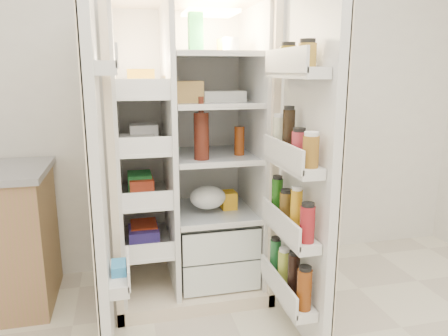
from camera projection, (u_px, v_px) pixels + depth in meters
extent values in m
cube|color=silver|center=(204.00, 77.00, 2.90)|extent=(4.00, 0.02, 2.70)
cube|color=beige|center=(180.00, 144.00, 2.89)|extent=(0.92, 0.04, 1.80)
cube|color=beige|center=(113.00, 156.00, 2.48)|extent=(0.04, 0.70, 1.80)
cube|color=beige|center=(256.00, 150.00, 2.68)|extent=(0.04, 0.70, 1.80)
cube|color=beige|center=(185.00, 0.00, 2.38)|extent=(0.92, 0.70, 0.04)
cube|color=beige|center=(190.00, 282.00, 2.77)|extent=(0.92, 0.70, 0.08)
cube|color=silver|center=(181.00, 142.00, 2.86)|extent=(0.84, 0.02, 1.68)
cube|color=silver|center=(118.00, 153.00, 2.48)|extent=(0.02, 0.62, 1.68)
cube|color=silver|center=(252.00, 147.00, 2.67)|extent=(0.02, 0.62, 1.68)
cube|color=silver|center=(169.00, 151.00, 2.55)|extent=(0.03, 0.62, 1.68)
cube|color=silver|center=(214.00, 261.00, 2.75)|extent=(0.47, 0.52, 0.19)
cube|color=silver|center=(214.00, 232.00, 2.71)|extent=(0.47, 0.52, 0.19)
cube|color=#FFD18C|center=(210.00, 13.00, 2.48)|extent=(0.30, 0.30, 0.02)
cube|color=white|center=(147.00, 242.00, 2.64)|extent=(0.28, 0.58, 0.02)
cube|color=white|center=(145.00, 195.00, 2.57)|extent=(0.28, 0.58, 0.02)
cube|color=white|center=(143.00, 147.00, 2.51)|extent=(0.28, 0.58, 0.02)
cube|color=white|center=(141.00, 96.00, 2.44)|extent=(0.28, 0.58, 0.02)
cube|color=silver|center=(213.00, 211.00, 2.70)|extent=(0.49, 0.58, 0.01)
cube|color=silver|center=(212.00, 155.00, 2.62)|extent=(0.49, 0.58, 0.01)
cube|color=silver|center=(212.00, 103.00, 2.55)|extent=(0.49, 0.58, 0.02)
cube|color=silver|center=(212.00, 55.00, 2.48)|extent=(0.49, 0.58, 0.02)
cube|color=#BE381A|center=(147.00, 233.00, 2.63)|extent=(0.16, 0.20, 0.10)
cube|color=green|center=(145.00, 184.00, 2.56)|extent=(0.14, 0.18, 0.12)
cube|color=silver|center=(143.00, 139.00, 2.50)|extent=(0.20, 0.22, 0.07)
cube|color=gold|center=(140.00, 81.00, 2.42)|extent=(0.15, 0.16, 0.14)
cube|color=#413091|center=(147.00, 233.00, 2.63)|extent=(0.18, 0.20, 0.09)
cube|color=#CA3F23|center=(145.00, 186.00, 2.56)|extent=(0.14, 0.18, 0.10)
cube|color=white|center=(143.00, 135.00, 2.49)|extent=(0.16, 0.16, 0.12)
sphere|color=orange|center=(197.00, 277.00, 2.66)|extent=(0.07, 0.07, 0.07)
sphere|color=orange|center=(210.00, 272.00, 2.72)|extent=(0.07, 0.07, 0.07)
sphere|color=orange|center=(226.00, 273.00, 2.71)|extent=(0.07, 0.07, 0.07)
sphere|color=orange|center=(201.00, 266.00, 2.81)|extent=(0.07, 0.07, 0.07)
sphere|color=orange|center=(216.00, 266.00, 2.81)|extent=(0.07, 0.07, 0.07)
ellipsoid|color=#447025|center=(213.00, 228.00, 2.73)|extent=(0.26, 0.24, 0.11)
cylinder|color=#4E1B10|center=(201.00, 136.00, 2.43)|extent=(0.09, 0.09, 0.27)
cylinder|color=maroon|center=(239.00, 141.00, 2.57)|extent=(0.06, 0.06, 0.17)
cube|color=#25893D|center=(195.00, 32.00, 2.40)|extent=(0.08, 0.08, 0.23)
cylinder|color=white|center=(231.00, 45.00, 2.45)|extent=(0.10, 0.10, 0.09)
cylinder|color=#B07828|center=(222.00, 46.00, 2.52)|extent=(0.07, 0.07, 0.09)
cube|color=silver|center=(224.00, 96.00, 2.54)|extent=(0.26, 0.11, 0.06)
cube|color=tan|center=(185.00, 92.00, 2.48)|extent=(0.20, 0.11, 0.12)
ellipsoid|color=silver|center=(208.00, 202.00, 2.62)|extent=(0.22, 0.20, 0.14)
cube|color=#FDB01A|center=(228.00, 200.00, 2.71)|extent=(0.09, 0.11, 0.11)
cube|color=silver|center=(98.00, 180.00, 1.94)|extent=(0.05, 0.40, 1.72)
cube|color=beige|center=(92.00, 180.00, 1.94)|extent=(0.01, 0.40, 1.72)
cube|color=silver|center=(120.00, 278.00, 2.07)|extent=(0.09, 0.32, 0.06)
cube|color=silver|center=(107.00, 68.00, 1.85)|extent=(0.09, 0.32, 0.06)
cube|color=#338CCC|center=(119.00, 272.00, 2.06)|extent=(0.07, 0.12, 0.10)
cube|color=silver|center=(308.00, 173.00, 2.09)|extent=(0.05, 0.58, 1.72)
cube|color=beige|center=(313.00, 172.00, 2.09)|extent=(0.01, 0.58, 1.72)
cube|color=silver|center=(287.00, 293.00, 2.21)|extent=(0.11, 0.50, 0.05)
cube|color=silver|center=(290.00, 231.00, 2.13)|extent=(0.11, 0.50, 0.05)
cube|color=silver|center=(292.00, 163.00, 2.06)|extent=(0.11, 0.50, 0.05)
cube|color=silver|center=(296.00, 73.00, 1.96)|extent=(0.11, 0.50, 0.05)
cylinder|color=#6A2E0B|center=(304.00, 290.00, 1.99)|extent=(0.07, 0.07, 0.20)
cylinder|color=black|center=(294.00, 275.00, 2.11)|extent=(0.06, 0.06, 0.22)
cylinder|color=#A1B33B|center=(284.00, 267.00, 2.24)|extent=(0.06, 0.06, 0.18)
cylinder|color=#216331|center=(275.00, 256.00, 2.36)|extent=(0.06, 0.06, 0.19)
cylinder|color=maroon|center=(307.00, 224.00, 1.92)|extent=(0.07, 0.07, 0.17)
cylinder|color=gold|center=(296.00, 211.00, 2.04)|extent=(0.06, 0.06, 0.21)
cylinder|color=brown|center=(286.00, 208.00, 2.17)|extent=(0.07, 0.07, 0.16)
cylinder|color=#1E5613|center=(277.00, 197.00, 2.29)|extent=(0.06, 0.06, 0.20)
cylinder|color=brown|center=(311.00, 152.00, 1.84)|extent=(0.07, 0.07, 0.14)
cylinder|color=maroon|center=(299.00, 147.00, 1.97)|extent=(0.07, 0.07, 0.14)
cylinder|color=black|center=(288.00, 133.00, 2.08)|extent=(0.06, 0.06, 0.23)
cylinder|color=beige|center=(279.00, 134.00, 2.21)|extent=(0.06, 0.06, 0.18)
cylinder|color=olive|center=(307.00, 55.00, 1.83)|extent=(0.08, 0.08, 0.10)
cylinder|color=olive|center=(288.00, 57.00, 2.04)|extent=(0.08, 0.08, 0.10)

